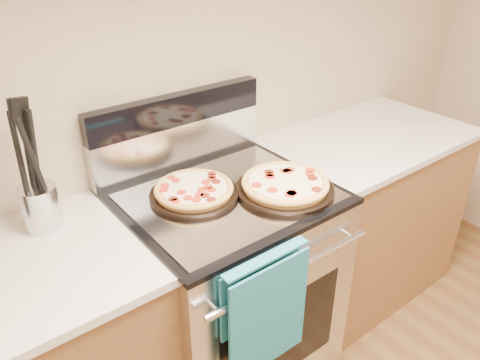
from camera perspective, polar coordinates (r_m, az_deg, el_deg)
wall_back at (r=1.84m, az=-8.71°, el=14.44°), size 4.00×0.00×4.00m
range_body at (r=2.01m, az=-1.62°, el=-13.25°), size 0.76×0.68×0.90m
oven_window at (r=1.83m, az=4.98°, el=-18.76°), size 0.56×0.01×0.40m
cooktop at (r=1.74m, az=-1.83°, el=-1.94°), size 0.76×0.68×0.02m
backsplash_lower at (r=1.92m, az=-7.36°, el=4.38°), size 0.76×0.06×0.18m
backsplash_upper at (r=1.87m, az=-7.65°, el=8.57°), size 0.76×0.06×0.12m
oven_handle at (r=1.57m, az=6.52°, el=-10.95°), size 0.70×0.03×0.03m
dish_towel at (r=1.57m, az=3.04°, el=-15.52°), size 0.32×0.05×0.42m
foil_sheet at (r=1.71m, az=-1.24°, el=-1.97°), size 0.70×0.55×0.01m
cabinet_right at (r=2.54m, az=14.17°, el=-4.45°), size 1.00×0.62×0.88m
countertop_right at (r=2.33m, az=15.49°, el=4.94°), size 1.02×0.64×0.03m
pepperoni_pizza_back at (r=1.70m, az=-5.62°, el=-1.33°), size 0.42×0.42×0.04m
pepperoni_pizza_front at (r=1.73m, az=5.51°, el=-0.65°), size 0.39×0.39×0.05m
utensil_crock at (r=1.66m, az=-23.11°, el=-3.09°), size 0.16×0.16×0.15m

